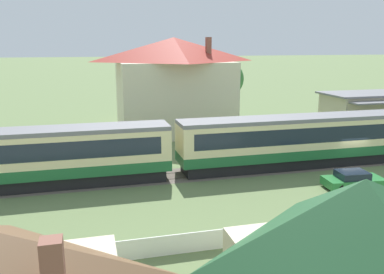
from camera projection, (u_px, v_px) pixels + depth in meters
ground_plane at (348, 165)px, 34.59m from camera, size 600.00×600.00×0.00m
passenger_train at (177, 146)px, 31.41m from camera, size 82.38×3.13×4.26m
railway_track at (114, 181)px, 30.74m from camera, size 128.34×3.60×0.04m
station_building at (374, 112)px, 47.10m from camera, size 12.27×7.12×4.65m
station_house_red_roof at (174, 84)px, 46.41m from camera, size 13.44×10.25×10.82m
cottage_dark_green_roof_2 at (359, 252)px, 14.40m from camera, size 8.82×6.35×5.65m
parked_car_green at (353, 180)px, 29.08m from camera, size 4.33×2.24×1.25m
yard_tree_0 at (226, 79)px, 51.74m from camera, size 4.55×4.55×8.01m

